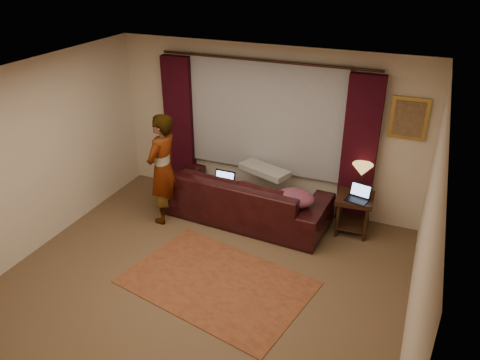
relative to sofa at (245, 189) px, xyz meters
name	(u,v)px	position (x,y,z in m)	size (l,w,h in m)	color
floor	(196,289)	(0.07, -1.83, -0.53)	(5.00, 5.00, 0.01)	brown
ceiling	(186,87)	(0.07, -1.83, 2.08)	(5.00, 5.00, 0.02)	silver
wall_back	(266,128)	(0.07, 0.67, 0.78)	(5.00, 0.02, 2.60)	beige
wall_front	(24,358)	(0.07, -4.33, 0.78)	(5.00, 0.02, 2.60)	beige
wall_left	(24,163)	(-2.43, -1.83, 0.78)	(0.02, 5.00, 2.60)	beige
wall_right	(423,247)	(2.57, -1.83, 0.78)	(0.02, 5.00, 2.60)	beige
sheer_curtain	(265,117)	(0.07, 0.61, 0.98)	(2.50, 0.05, 1.80)	#9C9BA3
drape_left	(180,125)	(-1.43, 0.56, 0.66)	(0.50, 0.14, 2.30)	black
drape_right	(359,152)	(1.57, 0.56, 0.66)	(0.50, 0.14, 2.30)	black
curtain_rod	(265,61)	(0.07, 0.56, 1.86)	(0.04, 0.04, 3.40)	#311C11
picture_frame	(409,118)	(2.17, 0.64, 1.23)	(0.50, 0.04, 0.60)	#BD913C
sofa	(245,189)	(0.00, 0.00, 0.00)	(2.59, 1.12, 1.05)	black
throw_blanket	(265,154)	(0.21, 0.26, 0.52)	(0.81, 0.32, 0.09)	gray
clothing_pile	(295,198)	(0.85, -0.21, 0.12)	(0.56, 0.43, 0.24)	brown
laptop_sofa	(222,182)	(-0.34, -0.13, 0.12)	(0.33, 0.36, 0.24)	black
area_rug	(217,282)	(0.27, -1.63, -0.52)	(2.28, 1.52, 0.01)	brown
end_table	(353,214)	(1.63, 0.25, -0.22)	(0.53, 0.53, 0.61)	black
tiffany_lamp	(361,179)	(1.67, 0.35, 0.32)	(0.30, 0.30, 0.48)	olive
laptop_table	(357,194)	(1.67, 0.13, 0.20)	(0.31, 0.34, 0.23)	black
person	(163,169)	(-1.14, -0.50, 0.35)	(0.51, 0.51, 1.74)	gray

